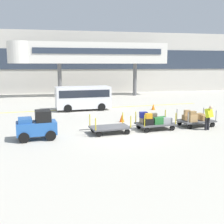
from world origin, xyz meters
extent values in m
plane|color=#B2ADA0|center=(0.00, 0.00, 0.00)|extent=(120.00, 120.00, 0.00)
cube|color=yellow|center=(0.04, 10.00, 0.00)|extent=(20.78, 2.77, 0.01)
cube|color=#BCB7AD|center=(0.00, 26.00, 4.38)|extent=(53.72, 2.40, 8.76)
cube|color=#2D3847|center=(0.00, 24.75, 4.82)|extent=(51.04, 0.12, 2.80)
cube|color=silver|center=(1.52, 20.00, 5.49)|extent=(17.78, 2.20, 2.60)
cylinder|color=silver|center=(-7.97, 20.00, 5.49)|extent=(3.00, 3.00, 2.60)
cube|color=#2D3847|center=(1.52, 18.86, 5.69)|extent=(16.00, 0.08, 0.70)
cylinder|color=#59595B|center=(-3.37, 20.00, 2.10)|extent=(0.50, 0.50, 4.19)
cylinder|color=#59595B|center=(6.41, 20.00, 2.10)|extent=(0.50, 0.50, 4.19)
cube|color=#2659A5|center=(-4.94, -0.36, 0.63)|extent=(2.23, 1.37, 0.70)
cube|color=black|center=(-4.57, -0.31, 1.28)|extent=(0.92, 1.09, 0.60)
cube|color=#225095|center=(-5.51, -0.44, 1.10)|extent=(0.82, 1.02, 0.24)
cylinder|color=black|center=(-5.68, 0.07, 0.28)|extent=(0.58, 0.25, 0.56)
cylinder|color=black|center=(-5.55, -0.97, 0.28)|extent=(0.58, 0.25, 0.56)
cylinder|color=black|center=(-4.33, 0.25, 0.28)|extent=(0.58, 0.25, 0.56)
cylinder|color=black|center=(-4.19, -0.79, 0.28)|extent=(0.58, 0.25, 0.56)
cube|color=#4C4C4F|center=(-0.78, 0.20, 0.36)|extent=(2.47, 1.69, 0.08)
cylinder|color=gold|center=(-1.91, 0.70, 0.75)|extent=(0.06, 0.06, 0.70)
cylinder|color=gold|center=(-1.74, -0.58, 0.75)|extent=(0.06, 0.06, 0.70)
cylinder|color=gold|center=(0.19, 0.98, 0.75)|extent=(0.06, 0.06, 0.70)
cylinder|color=gold|center=(0.36, -0.30, 0.75)|extent=(0.06, 0.06, 0.70)
cylinder|color=black|center=(-1.71, 0.67, 0.16)|extent=(0.33, 0.14, 0.32)
cylinder|color=black|center=(-1.55, -0.51, 0.16)|extent=(0.33, 0.14, 0.32)
cylinder|color=black|center=(0.00, 0.90, 0.16)|extent=(0.33, 0.14, 0.32)
cylinder|color=black|center=(0.16, -0.28, 0.16)|extent=(0.33, 0.14, 0.32)
cylinder|color=#333333|center=(-2.26, 0.00, 0.34)|extent=(0.70, 0.14, 0.05)
cube|color=#4C4C4F|center=(2.20, 0.60, 0.36)|extent=(2.47, 1.69, 0.08)
cylinder|color=gold|center=(1.06, 1.09, 0.75)|extent=(0.06, 0.06, 0.70)
cylinder|color=gold|center=(1.24, -0.18, 0.75)|extent=(0.06, 0.06, 0.70)
cylinder|color=gold|center=(3.16, 1.37, 0.75)|extent=(0.06, 0.06, 0.70)
cylinder|color=gold|center=(3.33, 0.10, 0.75)|extent=(0.06, 0.06, 0.70)
cylinder|color=black|center=(1.26, 1.07, 0.16)|extent=(0.33, 0.14, 0.32)
cylinder|color=black|center=(1.42, -0.11, 0.16)|extent=(0.33, 0.14, 0.32)
cylinder|color=black|center=(2.97, 1.30, 0.16)|extent=(0.33, 0.14, 0.32)
cylinder|color=black|center=(3.13, 0.12, 0.16)|extent=(0.33, 0.14, 0.32)
cylinder|color=#333333|center=(0.71, 0.40, 0.34)|extent=(0.70, 0.14, 0.05)
cube|color=#726651|center=(1.49, 0.84, 0.57)|extent=(0.43, 0.33, 0.34)
cube|color=black|center=(1.62, 0.23, 0.60)|extent=(0.61, 0.46, 0.39)
cube|color=black|center=(2.17, 0.89, 0.58)|extent=(0.42, 0.31, 0.36)
cube|color=#236B2D|center=(2.27, 0.30, 0.61)|extent=(0.61, 0.36, 0.42)
cube|color=#236B2D|center=(2.76, 1.02, 0.56)|extent=(0.56, 0.37, 0.33)
cube|color=#99999E|center=(2.89, 0.40, 0.58)|extent=(0.59, 0.36, 0.37)
cube|color=navy|center=(1.49, 0.84, 0.92)|extent=(0.50, 0.39, 0.36)
cube|color=orange|center=(1.62, 0.23, 0.95)|extent=(0.39, 0.33, 0.31)
cube|color=#726651|center=(2.17, 0.89, 0.88)|extent=(0.44, 0.30, 0.24)
cube|color=#4C4C4F|center=(5.17, 0.99, 0.36)|extent=(2.47, 1.69, 0.08)
cylinder|color=gray|center=(4.04, 1.49, 0.75)|extent=(0.06, 0.06, 0.70)
cylinder|color=gray|center=(4.21, 0.21, 0.75)|extent=(0.06, 0.06, 0.70)
cylinder|color=gray|center=(6.14, 1.77, 0.75)|extent=(0.06, 0.06, 0.70)
cylinder|color=gray|center=(6.31, 0.49, 0.75)|extent=(0.06, 0.06, 0.70)
cylinder|color=black|center=(4.24, 1.47, 0.16)|extent=(0.33, 0.14, 0.32)
cylinder|color=black|center=(4.40, 0.29, 0.16)|extent=(0.33, 0.14, 0.32)
cylinder|color=black|center=(5.95, 1.70, 0.16)|extent=(0.33, 0.14, 0.32)
cylinder|color=black|center=(6.11, 0.52, 0.16)|extent=(0.33, 0.14, 0.32)
cylinder|color=#333333|center=(3.69, 0.79, 0.34)|extent=(0.70, 0.14, 0.05)
cube|color=#A87F4C|center=(4.65, 1.27, 0.56)|extent=(0.54, 0.47, 0.32)
cube|color=tan|center=(4.71, 0.60, 0.63)|extent=(0.55, 0.45, 0.47)
cube|color=olive|center=(5.61, 1.42, 0.59)|extent=(0.57, 0.49, 0.37)
cube|color=#A87F4C|center=(5.69, 0.79, 0.58)|extent=(0.52, 0.42, 0.37)
cube|color=tan|center=(4.65, 1.27, 0.89)|extent=(0.38, 0.25, 0.34)
cube|color=#9E7A4C|center=(4.71, 0.60, 0.98)|extent=(0.40, 0.31, 0.22)
cylinder|color=black|center=(5.23, -0.18, 0.41)|extent=(0.16, 0.16, 0.82)
cylinder|color=black|center=(5.42, -0.12, 0.41)|extent=(0.16, 0.16, 0.82)
cube|color=#D1E51E|center=(5.35, -0.24, 1.09)|extent=(0.51, 0.52, 0.61)
sphere|color=beige|center=(5.39, -0.36, 1.45)|extent=(0.22, 0.22, 0.22)
cube|color=silver|center=(-1.51, 9.19, 1.15)|extent=(4.95, 2.31, 1.90)
cube|color=#1E232D|center=(-1.51, 9.19, 1.55)|extent=(4.57, 2.31, 0.64)
cylinder|color=black|center=(-2.92, 8.19, 0.34)|extent=(0.70, 0.30, 0.68)
cylinder|color=black|center=(0.05, 8.45, 0.34)|extent=(0.70, 0.30, 0.68)
cone|color=orange|center=(4.72, 7.97, 0.28)|extent=(0.36, 0.36, 0.55)
cone|color=#EA590F|center=(0.70, 3.32, 0.28)|extent=(0.36, 0.36, 0.55)
camera|label=1|loc=(-3.80, -15.49, 4.00)|focal=44.38mm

